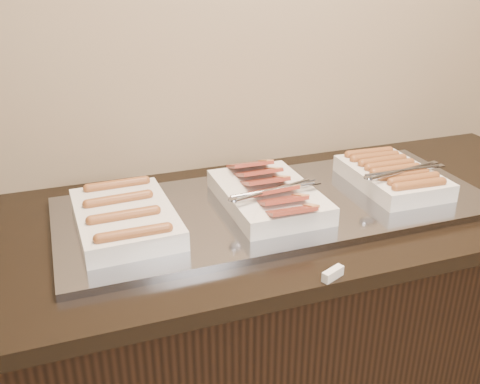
{
  "coord_description": "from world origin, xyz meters",
  "views": [
    {
      "loc": [
        -0.52,
        0.9,
        1.56
      ],
      "look_at": [
        -0.08,
        2.13,
        0.97
      ],
      "focal_mm": 40.0,
      "sensor_mm": 36.0,
      "label": 1
    }
  ],
  "objects_px": {
    "dish_left": "(125,217)",
    "dish_center": "(268,194)",
    "counter": "(265,339)",
    "dish_right": "(393,175)",
    "warming_tray": "(277,206)"
  },
  "relations": [
    {
      "from": "dish_left",
      "to": "dish_center",
      "type": "height_order",
      "value": "dish_center"
    },
    {
      "from": "counter",
      "to": "dish_left",
      "type": "xyz_separation_m",
      "value": [
        -0.39,
        0.0,
        0.5
      ]
    },
    {
      "from": "dish_left",
      "to": "dish_center",
      "type": "distance_m",
      "value": 0.39
    },
    {
      "from": "dish_left",
      "to": "dish_right",
      "type": "xyz_separation_m",
      "value": [
        0.79,
        -0.0,
        0.01
      ]
    },
    {
      "from": "warming_tray",
      "to": "dish_center",
      "type": "relative_size",
      "value": 3.13
    },
    {
      "from": "counter",
      "to": "warming_tray",
      "type": "height_order",
      "value": "warming_tray"
    },
    {
      "from": "dish_right",
      "to": "warming_tray",
      "type": "bearing_deg",
      "value": -179.66
    },
    {
      "from": "dish_center",
      "to": "dish_right",
      "type": "xyz_separation_m",
      "value": [
        0.4,
        -0.0,
        0.0
      ]
    },
    {
      "from": "dish_center",
      "to": "dish_right",
      "type": "relative_size",
      "value": 1.16
    },
    {
      "from": "counter",
      "to": "dish_left",
      "type": "bearing_deg",
      "value": 180.0
    },
    {
      "from": "warming_tray",
      "to": "dish_right",
      "type": "distance_m",
      "value": 0.37
    },
    {
      "from": "warming_tray",
      "to": "dish_center",
      "type": "bearing_deg",
      "value": -171.91
    },
    {
      "from": "warming_tray",
      "to": "dish_right",
      "type": "xyz_separation_m",
      "value": [
        0.37,
        -0.0,
        0.04
      ]
    },
    {
      "from": "counter",
      "to": "warming_tray",
      "type": "relative_size",
      "value": 1.72
    },
    {
      "from": "counter",
      "to": "dish_center",
      "type": "height_order",
      "value": "dish_center"
    }
  ]
}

